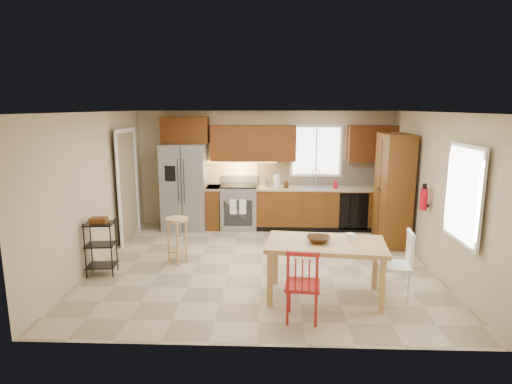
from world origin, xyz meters
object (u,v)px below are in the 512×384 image
object	(u,v)px
pantry	(393,190)
range_stove	(239,207)
fire_extinguisher	(424,199)
dining_table	(325,270)
chair_white	(394,264)
soap_bottle	(335,184)
utility_cart	(101,248)
table_bowl	(318,242)
bar_stool	(177,241)
table_jar	(350,239)
chair_red	(303,284)
refrigerator	(185,187)

from	to	relation	value
pantry	range_stove	bearing A→B (deg)	161.71
fire_extinguisher	dining_table	distance (m)	2.33
pantry	chair_white	world-z (taller)	pantry
soap_bottle	pantry	bearing A→B (deg)	-43.45
pantry	fire_extinguisher	xyz separation A→B (m)	(0.20, -1.05, 0.05)
pantry	dining_table	bearing A→B (deg)	-122.67
soap_bottle	dining_table	distance (m)	3.42
fire_extinguisher	utility_cart	distance (m)	5.22
pantry	utility_cart	size ratio (longest dim) A/B	2.43
table_bowl	bar_stool	world-z (taller)	table_bowl
chair_white	table_jar	xyz separation A→B (m)	(-0.60, 0.05, 0.35)
chair_white	range_stove	bearing A→B (deg)	41.75
chair_red	utility_cart	world-z (taller)	chair_red
range_stove	pantry	xyz separation A→B (m)	(2.98, -0.99, 0.59)
utility_cart	dining_table	bearing A→B (deg)	-17.32
refrigerator	pantry	distance (m)	4.23
refrigerator	utility_cart	bearing A→B (deg)	-106.85
refrigerator	soap_bottle	size ratio (longest dim) A/B	9.53
chair_red	chair_white	world-z (taller)	same
table_bowl	bar_stool	bearing A→B (deg)	150.68
chair_red	table_bowl	world-z (taller)	chair_red
pantry	refrigerator	bearing A→B (deg)	167.38
table_bowl	utility_cart	distance (m)	3.37
chair_red	table_jar	world-z (taller)	chair_red
dining_table	bar_stool	distance (m)	2.61
refrigerator	chair_red	xyz separation A→B (m)	(2.23, -3.99, -0.44)
dining_table	chair_red	xyz separation A→B (m)	(-0.35, -0.65, 0.08)
fire_extinguisher	dining_table	xyz separation A→B (m)	(-1.75, -1.36, -0.71)
range_stove	utility_cart	distance (m)	3.33
soap_bottle	chair_white	bearing A→B (deg)	-83.85
soap_bottle	table_bowl	xyz separation A→B (m)	(-0.70, -3.31, -0.21)
fire_extinguisher	dining_table	world-z (taller)	fire_extinguisher
dining_table	table_bowl	world-z (taller)	table_bowl
refrigerator	chair_red	world-z (taller)	refrigerator
range_stove	table_jar	world-z (taller)	range_stove
utility_cart	fire_extinguisher	bearing A→B (deg)	1.75
fire_extinguisher	bar_stool	xyz separation A→B (m)	(-4.05, -0.13, -0.71)
soap_bottle	chair_white	size ratio (longest dim) A/B	0.20
range_stove	table_bowl	xyz separation A→B (m)	(1.33, -3.40, 0.32)
soap_bottle	chair_white	world-z (taller)	soap_bottle
soap_bottle	range_stove	bearing A→B (deg)	177.60
bar_stool	dining_table	bearing A→B (deg)	-20.04
fire_extinguisher	pantry	bearing A→B (deg)	100.78
soap_bottle	dining_table	bearing A→B (deg)	-100.23
table_jar	bar_stool	world-z (taller)	table_jar
table_bowl	refrigerator	bearing A→B (deg)	126.63
range_stove	fire_extinguisher	world-z (taller)	fire_extinguisher
chair_white	refrigerator	bearing A→B (deg)	53.37
fire_extinguisher	chair_white	size ratio (longest dim) A/B	0.39
fire_extinguisher	chair_red	size ratio (longest dim) A/B	0.39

